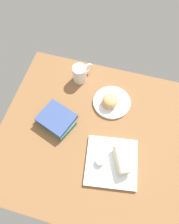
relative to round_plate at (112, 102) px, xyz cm
name	(u,v)px	position (x,y,z in cm)	size (l,w,h in cm)	color
dining_table	(104,138)	(-0.65, 21.02, -2.70)	(110.00, 90.00, 4.00)	brown
round_plate	(112,102)	(0.00, 0.00, 0.00)	(20.78, 20.78, 1.40)	white
scone_pastry	(110,101)	(0.91, 1.52, 3.77)	(9.12, 8.61, 6.15)	tan
square_plate	(111,162)	(-7.37, 32.91, 0.10)	(24.83, 24.83, 1.60)	white
sauce_cup	(100,161)	(-2.00, 34.46, 2.35)	(4.41, 4.41, 2.71)	silver
breakfast_wrap	(122,160)	(-11.66, 31.67, 4.01)	(6.22, 6.22, 13.12)	beige
book_stack	(56,120)	(25.79, 19.46, 2.05)	(22.06, 20.13, 5.35)	#387260
coffee_mug	(80,73)	(21.53, -11.27, 4.57)	(9.83, 11.92, 10.32)	white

